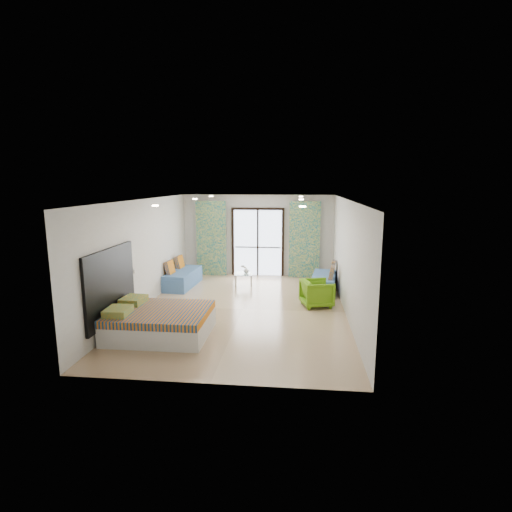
# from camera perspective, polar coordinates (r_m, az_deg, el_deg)

# --- Properties ---
(floor) EXTENTS (5.00, 7.50, 0.01)m
(floor) POSITION_cam_1_polar(r_m,az_deg,el_deg) (10.02, -1.89, -7.58)
(floor) COLOR tan
(floor) RESTS_ON ground
(ceiling) EXTENTS (5.00, 7.50, 0.01)m
(ceiling) POSITION_cam_1_polar(r_m,az_deg,el_deg) (9.53, -1.99, 8.04)
(ceiling) COLOR silver
(ceiling) RESTS_ON ground
(wall_back) EXTENTS (5.00, 0.01, 2.70)m
(wall_back) POSITION_cam_1_polar(r_m,az_deg,el_deg) (13.36, 0.27, 2.96)
(wall_back) COLOR silver
(wall_back) RESTS_ON ground
(wall_front) EXTENTS (5.00, 0.01, 2.70)m
(wall_front) POSITION_cam_1_polar(r_m,az_deg,el_deg) (6.09, -6.80, -6.40)
(wall_front) COLOR silver
(wall_front) RESTS_ON ground
(wall_left) EXTENTS (0.01, 7.50, 2.70)m
(wall_left) POSITION_cam_1_polar(r_m,az_deg,el_deg) (10.32, -15.82, 0.30)
(wall_left) COLOR silver
(wall_left) RESTS_ON ground
(wall_right) EXTENTS (0.01, 7.50, 2.70)m
(wall_right) POSITION_cam_1_polar(r_m,az_deg,el_deg) (9.66, 12.91, -0.25)
(wall_right) COLOR silver
(wall_right) RESTS_ON ground
(balcony_door) EXTENTS (1.76, 0.08, 2.28)m
(balcony_door) POSITION_cam_1_polar(r_m,az_deg,el_deg) (13.34, 0.25, 2.55)
(balcony_door) COLOR black
(balcony_door) RESTS_ON floor
(balcony_rail) EXTENTS (1.52, 0.03, 0.04)m
(balcony_rail) POSITION_cam_1_polar(r_m,az_deg,el_deg) (13.40, 0.26, 1.25)
(balcony_rail) COLOR #595451
(balcony_rail) RESTS_ON balcony_door
(curtain_left) EXTENTS (1.00, 0.10, 2.50)m
(curtain_left) POSITION_cam_1_polar(r_m,az_deg,el_deg) (13.44, -6.41, 2.51)
(curtain_left) COLOR silver
(curtain_left) RESTS_ON floor
(curtain_right) EXTENTS (1.00, 0.10, 2.50)m
(curtain_right) POSITION_cam_1_polar(r_m,az_deg,el_deg) (13.13, 6.94, 2.31)
(curtain_right) COLOR silver
(curtain_right) RESTS_ON floor
(downlight_a) EXTENTS (0.12, 0.12, 0.02)m
(downlight_a) POSITION_cam_1_polar(r_m,az_deg,el_deg) (7.92, -14.20, 7.00)
(downlight_a) COLOR #FFE0B2
(downlight_a) RESTS_ON ceiling
(downlight_b) EXTENTS (0.12, 0.12, 0.02)m
(downlight_b) POSITION_cam_1_polar(r_m,az_deg,el_deg) (7.44, 6.67, 7.04)
(downlight_b) COLOR #FFE0B2
(downlight_b) RESTS_ON ceiling
(downlight_c) EXTENTS (0.12, 0.12, 0.02)m
(downlight_c) POSITION_cam_1_polar(r_m,az_deg,el_deg) (10.78, -8.71, 8.06)
(downlight_c) COLOR #FFE0B2
(downlight_c) RESTS_ON ceiling
(downlight_d) EXTENTS (0.12, 0.12, 0.02)m
(downlight_d) POSITION_cam_1_polar(r_m,az_deg,el_deg) (10.44, 6.49, 8.04)
(downlight_d) COLOR #FFE0B2
(downlight_d) RESTS_ON ceiling
(downlight_e) EXTENTS (0.12, 0.12, 0.02)m
(downlight_e) POSITION_cam_1_polar(r_m,az_deg,el_deg) (12.73, -6.43, 8.48)
(downlight_e) COLOR #FFE0B2
(downlight_e) RESTS_ON ceiling
(downlight_f) EXTENTS (0.12, 0.12, 0.02)m
(downlight_f) POSITION_cam_1_polar(r_m,az_deg,el_deg) (12.43, 6.42, 8.44)
(downlight_f) COLOR #FFE0B2
(downlight_f) RESTS_ON ceiling
(headboard) EXTENTS (0.06, 2.10, 1.50)m
(headboard) POSITION_cam_1_polar(r_m,az_deg,el_deg) (8.69, -20.02, -3.86)
(headboard) COLOR black
(headboard) RESTS_ON floor
(switch_plate) EXTENTS (0.02, 0.10, 0.10)m
(switch_plate) POSITION_cam_1_polar(r_m,az_deg,el_deg) (9.80, -16.91, -2.08)
(switch_plate) COLOR silver
(switch_plate) RESTS_ON wall_left
(bed) EXTENTS (1.98, 1.62, 0.68)m
(bed) POSITION_cam_1_polar(r_m,az_deg,el_deg) (8.53, -13.67, -9.13)
(bed) COLOR silver
(bed) RESTS_ON floor
(daybed_left) EXTENTS (0.79, 1.79, 0.86)m
(daybed_left) POSITION_cam_1_polar(r_m,az_deg,el_deg) (12.27, -10.46, -3.05)
(daybed_left) COLOR #466FA9
(daybed_left) RESTS_ON floor
(daybed_right) EXTENTS (0.85, 1.75, 0.83)m
(daybed_right) POSITION_cam_1_polar(r_m,az_deg,el_deg) (11.73, 9.72, -3.70)
(daybed_right) COLOR #466FA9
(daybed_right) RESTS_ON floor
(coffee_table) EXTENTS (0.60, 0.60, 0.63)m
(coffee_table) POSITION_cam_1_polar(r_m,az_deg,el_deg) (12.21, -1.81, -2.68)
(coffee_table) COLOR silver
(coffee_table) RESTS_ON floor
(vase) EXTENTS (0.21, 0.22, 0.17)m
(vase) POSITION_cam_1_polar(r_m,az_deg,el_deg) (12.24, -1.40, -2.05)
(vase) COLOR white
(vase) RESTS_ON coffee_table
(armchair) EXTENTS (0.85, 0.88, 0.74)m
(armchair) POSITION_cam_1_polar(r_m,az_deg,el_deg) (10.26, 8.69, -5.09)
(armchair) COLOR #5F9A13
(armchair) RESTS_ON floor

